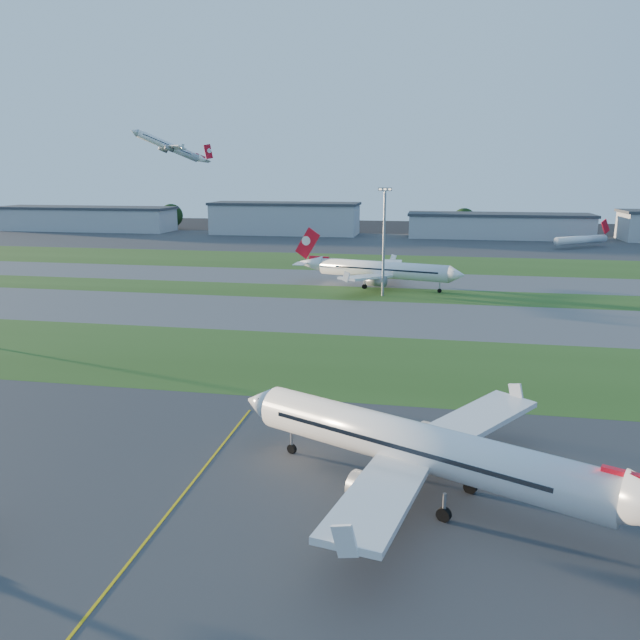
% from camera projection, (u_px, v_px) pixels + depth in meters
% --- Properties ---
extents(ground, '(700.00, 700.00, 0.00)m').
position_uv_depth(ground, '(84.00, 542.00, 50.65)').
color(ground, black).
rests_on(ground, ground).
extents(apron_near, '(300.00, 70.00, 0.01)m').
position_uv_depth(apron_near, '(84.00, 542.00, 50.65)').
color(apron_near, '#333335').
rests_on(apron_near, ground).
extents(grass_strip_a, '(300.00, 34.00, 0.01)m').
position_uv_depth(grass_strip_a, '(260.00, 359.00, 100.39)').
color(grass_strip_a, '#2C4C19').
rests_on(grass_strip_a, ground).
extents(taxiway_a, '(300.00, 32.00, 0.01)m').
position_uv_depth(taxiway_a, '(302.00, 314.00, 131.96)').
color(taxiway_a, '#515154').
rests_on(taxiway_a, ground).
extents(grass_strip_b, '(300.00, 18.00, 0.01)m').
position_uv_depth(grass_strip_b, '(323.00, 292.00, 155.88)').
color(grass_strip_b, '#2C4C19').
rests_on(grass_strip_b, ground).
extents(taxiway_b, '(300.00, 26.00, 0.01)m').
position_uv_depth(taxiway_b, '(337.00, 278.00, 176.92)').
color(taxiway_b, '#515154').
rests_on(taxiway_b, ground).
extents(grass_strip_c, '(300.00, 40.00, 0.01)m').
position_uv_depth(grass_strip_c, '(352.00, 262.00, 208.49)').
color(grass_strip_c, '#2C4C19').
rests_on(grass_strip_c, ground).
extents(apron_far, '(400.00, 80.00, 0.01)m').
position_uv_depth(apron_far, '(371.00, 243.00, 265.89)').
color(apron_far, '#333335').
rests_on(apron_far, ground).
extents(yellow_line, '(0.25, 60.00, 0.02)m').
position_uv_depth(yellow_line, '(141.00, 548.00, 49.76)').
color(yellow_line, gold).
rests_on(yellow_line, ground).
extents(airliner_parked, '(39.59, 33.75, 13.28)m').
position_uv_depth(airliner_parked, '(423.00, 449.00, 56.93)').
color(airliner_parked, white).
rests_on(airliner_parked, ground).
extents(airliner_taxiing, '(41.81, 35.06, 13.29)m').
position_uv_depth(airliner_taxiing, '(382.00, 270.00, 160.57)').
color(airliner_taxiing, white).
rests_on(airliner_taxiing, ground).
extents(airliner_departing, '(25.86, 22.61, 9.84)m').
position_uv_depth(airliner_departing, '(169.00, 146.00, 249.80)').
color(airliner_departing, white).
extents(mini_jet_near, '(24.10, 18.29, 9.48)m').
position_uv_depth(mini_jet_near, '(581.00, 240.00, 246.63)').
color(mini_jet_near, white).
rests_on(mini_jet_near, ground).
extents(light_mast_centre, '(3.20, 0.70, 25.80)m').
position_uv_depth(light_mast_centre, '(384.00, 235.00, 147.88)').
color(light_mast_centre, gray).
rests_on(light_mast_centre, ground).
extents(hangar_far_west, '(91.80, 23.00, 12.20)m').
position_uv_depth(hangar_far_west, '(86.00, 219.00, 319.80)').
color(hangar_far_west, '#A1A4A8').
rests_on(hangar_far_west, ground).
extents(hangar_west, '(71.40, 23.00, 15.20)m').
position_uv_depth(hangar_west, '(285.00, 218.00, 300.81)').
color(hangar_west, '#A1A4A8').
rests_on(hangar_west, ground).
extents(hangar_east, '(81.60, 23.00, 11.20)m').
position_uv_depth(hangar_east, '(499.00, 226.00, 283.52)').
color(hangar_east, '#A1A4A8').
rests_on(hangar_east, ground).
extents(tree_far_west, '(11.00, 11.00, 12.00)m').
position_uv_depth(tree_far_west, '(32.00, 215.00, 339.26)').
color(tree_far_west, black).
rests_on(tree_far_west, ground).
extents(tree_west, '(12.10, 12.10, 13.20)m').
position_uv_depth(tree_west, '(171.00, 216.00, 326.82)').
color(tree_west, black).
rests_on(tree_west, ground).
extents(tree_mid_west, '(9.90, 9.90, 10.80)m').
position_uv_depth(tree_mid_west, '(340.00, 221.00, 307.31)').
color(tree_mid_west, black).
rests_on(tree_mid_west, ground).
extents(tree_mid_east, '(11.55, 11.55, 12.60)m').
position_uv_depth(tree_mid_east, '(464.00, 220.00, 299.31)').
color(tree_mid_east, black).
rests_on(tree_mid_east, ground).
extents(tree_east, '(10.45, 10.45, 11.40)m').
position_uv_depth(tree_east, '(632.00, 224.00, 284.23)').
color(tree_east, black).
rests_on(tree_east, ground).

